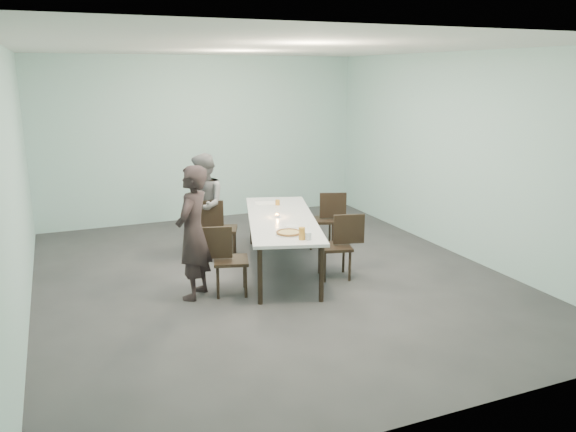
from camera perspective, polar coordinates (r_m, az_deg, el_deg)
name	(u,v)px	position (r m, az deg, el deg)	size (l,w,h in m)	color
ground	(271,277)	(7.68, -1.72, -6.22)	(7.00, 7.00, 0.00)	#333335
room_shell	(270,127)	(7.22, -1.84, 9.01)	(6.02, 7.02, 3.01)	#ADD9D5
table	(282,221)	(7.79, -0.66, -0.55)	(1.61, 2.75, 0.75)	white
chair_near_left	(224,255)	(7.01, -6.48, -4.00)	(0.65, 0.52, 0.87)	black
chair_far_left	(217,225)	(8.41, -7.22, -0.89)	(0.65, 0.54, 0.87)	black
chair_near_right	(341,241)	(7.56, 5.37, -2.59)	(0.65, 0.51, 0.87)	black
chair_far_right	(326,216)	(8.88, 3.87, 0.02)	(0.65, 0.53, 0.87)	black
diner_near	(193,233)	(6.87, -9.62, -1.68)	(0.60, 0.39, 1.64)	black
diner_far	(204,205)	(8.47, -8.57, 1.08)	(0.75, 0.59, 1.55)	slate
pizza	(289,233)	(6.96, 0.08, -1.73)	(0.34, 0.34, 0.04)	white
side_plate	(292,226)	(7.32, 0.40, -1.02)	(0.18, 0.18, 0.01)	white
beer_glass	(302,234)	(6.73, 1.42, -1.80)	(0.08, 0.08, 0.15)	orange
water_tumbler	(308,236)	(6.74, 2.06, -2.05)	(0.08, 0.08, 0.09)	silver
tealight	(277,216)	(7.77, -1.08, 0.01)	(0.06, 0.06, 0.05)	silver
amber_tumbler	(278,202)	(8.49, -1.07, 1.38)	(0.07, 0.07, 0.08)	orange
menu	(265,203)	(8.62, -2.32, 1.33)	(0.30, 0.22, 0.01)	silver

